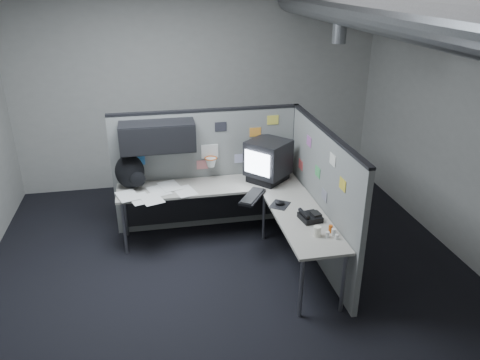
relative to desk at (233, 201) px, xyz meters
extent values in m
cube|color=black|center=(-0.15, -0.70, -0.62)|extent=(5.60, 5.60, 0.01)
cube|color=#9E9E99|center=(-0.15, 2.10, 0.99)|extent=(5.60, 0.01, 3.20)
cube|color=#9E9E99|center=(-0.15, -3.51, 0.99)|extent=(5.60, 0.01, 3.20)
cube|color=#9E9E99|center=(2.66, -0.70, 0.99)|extent=(0.01, 5.60, 3.20)
cylinder|color=slate|center=(1.25, -0.70, 2.24)|extent=(0.40, 5.49, 0.40)
cylinder|color=slate|center=(1.25, 0.10, 1.99)|extent=(0.16, 0.16, 0.30)
cube|color=slate|center=(-0.23, 0.60, 0.19)|extent=(2.43, 0.06, 1.60)
cube|color=black|center=(-0.23, 0.60, 1.00)|extent=(2.43, 0.07, 0.03)
cube|color=black|center=(0.95, 0.60, 0.19)|extent=(0.07, 0.07, 1.60)
cube|color=black|center=(-0.85, 0.40, 0.76)|extent=(0.90, 0.35, 0.35)
cube|color=black|center=(-0.85, 0.22, 0.76)|extent=(0.90, 0.02, 0.33)
cube|color=silver|center=(-0.20, 0.56, 0.47)|extent=(0.22, 0.02, 0.18)
torus|color=#D85914|center=(-0.20, 0.47, 0.41)|extent=(0.16, 0.16, 0.01)
cone|color=white|center=(-0.20, 0.47, 0.35)|extent=(0.14, 0.14, 0.11)
cube|color=#337FCC|center=(-1.10, 0.56, 0.41)|extent=(0.15, 0.01, 0.12)
cube|color=#26262D|center=(-0.05, 0.56, 0.79)|extent=(0.15, 0.01, 0.12)
cube|color=silver|center=(0.20, 0.56, 0.34)|extent=(0.15, 0.01, 0.12)
cube|color=orange|center=(0.40, 0.56, 0.69)|extent=(0.15, 0.01, 0.12)
cube|color=#E5D84C|center=(0.63, 0.56, 0.84)|extent=(0.15, 0.01, 0.12)
cube|color=#D87F7F|center=(-0.30, 0.56, 0.29)|extent=(0.15, 0.01, 0.12)
cube|color=slate|center=(0.95, -0.49, 0.19)|extent=(0.06, 2.23, 1.60)
cube|color=black|center=(0.95, -0.49, 1.00)|extent=(0.07, 2.23, 0.03)
cube|color=#B266B2|center=(0.92, -0.05, 0.74)|extent=(0.01, 0.15, 0.12)
cube|color=#4CB266|center=(0.92, -0.40, 0.49)|extent=(0.01, 0.15, 0.12)
cube|color=silver|center=(0.92, -0.80, 0.79)|extent=(0.01, 0.15, 0.12)
cube|color=#CC4C4C|center=(0.92, 0.20, 0.34)|extent=(0.01, 0.15, 0.12)
cube|color=gold|center=(0.92, -1.10, 0.64)|extent=(0.01, 0.15, 0.12)
cube|color=gray|center=(0.92, -0.65, 0.31)|extent=(0.01, 0.15, 0.12)
cube|color=#A09B90|center=(-0.25, 0.28, 0.10)|extent=(2.30, 0.56, 0.03)
cube|color=#A09B90|center=(0.63, -0.78, 0.10)|extent=(0.56, 1.55, 0.03)
cube|color=black|center=(-0.25, 0.50, -0.21)|extent=(2.18, 0.02, 0.55)
cylinder|color=gray|center=(-1.33, 0.06, -0.26)|extent=(0.04, 0.04, 0.70)
cylinder|color=gray|center=(-1.33, 0.50, -0.26)|extent=(0.04, 0.04, 0.70)
cylinder|color=gray|center=(0.41, 0.06, -0.26)|extent=(0.04, 0.04, 0.70)
cylinder|color=gray|center=(0.41, -1.48, -0.26)|extent=(0.04, 0.04, 0.70)
cylinder|color=gray|center=(0.85, -1.48, -0.26)|extent=(0.04, 0.04, 0.70)
cube|color=black|center=(0.52, 0.30, 0.16)|extent=(0.59, 0.59, 0.09)
cube|color=black|center=(0.52, 0.30, 0.43)|extent=(0.66, 0.66, 0.44)
cube|color=#D1E1F9|center=(0.33, 0.13, 0.43)|extent=(0.25, 0.28, 0.29)
cube|color=black|center=(0.21, -0.19, 0.13)|extent=(0.41, 0.50, 0.03)
cube|color=black|center=(0.21, -0.19, 0.15)|extent=(0.36, 0.46, 0.01)
cube|color=black|center=(0.48, -0.43, 0.12)|extent=(0.29, 0.31, 0.01)
ellipsoid|color=black|center=(0.48, -0.43, 0.15)|extent=(0.12, 0.09, 0.05)
cube|color=black|center=(0.70, -0.83, 0.15)|extent=(0.24, 0.25, 0.06)
cylinder|color=black|center=(0.63, -0.83, 0.20)|extent=(0.08, 0.21, 0.05)
cube|color=black|center=(0.76, -0.84, 0.19)|extent=(0.11, 0.14, 0.02)
cylinder|color=silver|center=(0.83, -1.19, 0.15)|extent=(0.06, 0.06, 0.07)
cylinder|color=silver|center=(0.76, -1.21, 0.15)|extent=(0.05, 0.05, 0.06)
cylinder|color=silver|center=(0.83, -1.27, 0.14)|extent=(0.05, 0.05, 0.05)
cylinder|color=#D85914|center=(0.82, -1.13, 0.16)|extent=(0.05, 0.05, 0.08)
cylinder|color=white|center=(0.66, -1.17, 0.17)|extent=(0.08, 0.08, 0.11)
cube|color=white|center=(-0.57, 0.16, 0.12)|extent=(0.32, 0.38, 0.00)
cube|color=white|center=(-0.88, 0.23, 0.12)|extent=(0.32, 0.38, 0.00)
cube|color=white|center=(-1.11, 0.04, 0.13)|extent=(0.32, 0.38, 0.00)
cube|color=white|center=(-0.74, 0.33, 0.13)|extent=(0.32, 0.38, 0.00)
cube|color=white|center=(-0.97, -0.01, 0.13)|extent=(0.32, 0.38, 0.00)
cube|color=white|center=(-1.25, 0.13, 0.14)|extent=(0.32, 0.38, 0.00)
ellipsoid|color=black|center=(-1.21, 0.39, 0.33)|extent=(0.42, 0.35, 0.44)
ellipsoid|color=black|center=(-1.12, 0.28, 0.28)|extent=(0.22, 0.16, 0.20)
camera|label=1|loc=(-0.90, -5.07, 2.56)|focal=35.00mm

